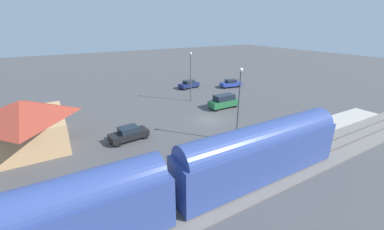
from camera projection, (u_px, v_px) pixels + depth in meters
ground_plane at (209, 120)px, 35.34m from camera, size 200.00×200.00×0.00m
railway_track at (289, 164)px, 24.04m from camera, size 4.80×70.00×0.30m
platform at (259, 147)px, 27.24m from camera, size 3.20×46.00×0.30m
passenger_train at (171, 181)px, 16.92m from camera, size 2.93×33.96×4.98m
station_building at (24, 123)px, 27.04m from camera, size 10.52×8.58×5.35m
pedestrian_on_platform at (211, 156)px, 23.23m from camera, size 0.36×0.36×1.71m
sedan_navy at (189, 84)px, 52.45m from camera, size 2.58×4.75×1.74m
suv_green at (224, 101)px, 40.04m from camera, size 1.96×4.90×2.22m
sedan_blue at (231, 83)px, 53.21m from camera, size 2.56×4.74×1.74m
sedan_black at (129, 134)px, 28.88m from camera, size 2.36×4.69×1.74m
light_pole_near_platform at (239, 97)px, 27.20m from camera, size 0.44×0.44×8.64m
light_pole_lot_center at (191, 71)px, 42.23m from camera, size 0.44×0.44×8.57m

